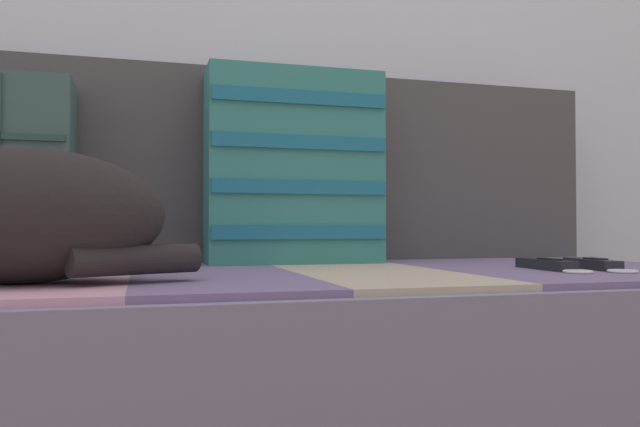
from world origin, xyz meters
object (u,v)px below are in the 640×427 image
(couch, at_px, (285,383))
(sleeping_cat, at_px, (3,218))
(game_remote_far, at_px, (548,265))
(throw_pillow_striped, at_px, (294,167))
(game_remote_near, at_px, (594,265))

(couch, height_order, sleeping_cat, sleeping_cat)
(sleeping_cat, xyz_separation_m, game_remote_far, (0.88, 0.05, -0.08))
(couch, bearing_deg, game_remote_far, -16.22)
(throw_pillow_striped, xyz_separation_m, game_remote_near, (0.48, -0.34, -0.20))
(couch, height_order, game_remote_far, game_remote_far)
(sleeping_cat, height_order, game_remote_far, sleeping_cat)
(throw_pillow_striped, bearing_deg, game_remote_near, -35.50)
(game_remote_near, distance_m, game_remote_far, 0.09)
(couch, bearing_deg, throw_pillow_striped, 72.39)
(sleeping_cat, relative_size, game_remote_near, 2.36)
(couch, distance_m, game_remote_near, 0.60)
(couch, distance_m, sleeping_cat, 0.55)
(throw_pillow_striped, bearing_deg, sleeping_cat, -142.40)
(game_remote_far, bearing_deg, couch, 163.78)
(game_remote_near, bearing_deg, game_remote_far, 170.86)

